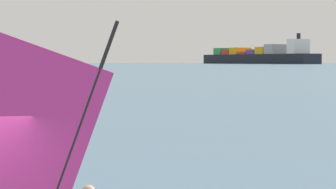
# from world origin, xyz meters

# --- Properties ---
(cargo_ship) EXTENTS (115.52, 161.40, 31.45)m
(cargo_ship) POSITION_xyz_m (82.35, 743.52, 8.04)
(cargo_ship) COLOR black
(cargo_ship) RESTS_ON ground_plane
(distant_headland) EXTENTS (1317.84, 582.11, 32.05)m
(distant_headland) POSITION_xyz_m (-5.91, 1603.73, 16.02)
(distant_headland) COLOR #756B56
(distant_headland) RESTS_ON ground_plane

